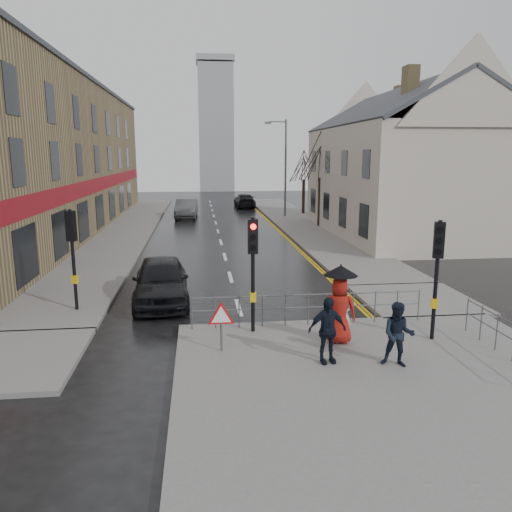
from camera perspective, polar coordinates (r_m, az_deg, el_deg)
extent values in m
plane|color=black|center=(14.82, -1.04, -9.37)|extent=(120.00, 120.00, 0.00)
cube|color=#605E5B|center=(12.32, 15.11, -13.95)|extent=(10.00, 9.00, 0.14)
cube|color=#605E5B|center=(37.51, -14.48, 3.15)|extent=(4.00, 44.00, 0.14)
cube|color=#605E5B|center=(39.91, 4.78, 3.96)|extent=(4.00, 40.00, 0.14)
cube|color=#605E5B|center=(19.24, 17.75, -4.78)|extent=(4.00, 4.20, 0.14)
cube|color=#605E5B|center=(14.75, -27.12, -10.52)|extent=(4.00, 4.20, 0.14)
cube|color=#8A754F|center=(37.35, -23.60, 10.13)|extent=(8.00, 42.00, 10.00)
cube|color=#B8AEA0|center=(34.51, 16.29, 8.09)|extent=(9.00, 16.00, 7.00)
cube|color=#8A754F|center=(30.45, 17.22, 18.41)|extent=(0.70, 0.90, 1.80)
cube|color=#8A754F|center=(38.82, 16.12, 16.86)|extent=(0.70, 0.90, 1.80)
cube|color=gray|center=(75.93, -4.60, 14.28)|extent=(5.00, 5.00, 18.00)
cylinder|color=black|center=(14.48, -0.36, -2.24)|extent=(0.11, 0.11, 3.40)
cube|color=black|center=(14.26, -0.36, 2.25)|extent=(0.28, 0.22, 1.00)
cylinder|color=#FF0C07|center=(14.07, -0.30, 3.37)|extent=(0.16, 0.04, 0.16)
cylinder|color=black|center=(14.12, -0.30, 2.16)|extent=(0.16, 0.04, 0.16)
cylinder|color=black|center=(14.17, -0.30, 0.96)|extent=(0.16, 0.04, 0.16)
cube|color=gold|center=(14.65, -0.35, -4.71)|extent=(0.18, 0.14, 0.28)
cylinder|color=black|center=(14.76, 19.88, -2.68)|extent=(0.11, 0.11, 3.40)
cube|color=black|center=(14.54, 20.19, 1.72)|extent=(0.34, 0.30, 1.00)
cylinder|color=black|center=(14.36, 20.33, 2.81)|extent=(0.16, 0.09, 0.16)
cylinder|color=black|center=(14.40, 20.25, 1.63)|extent=(0.16, 0.09, 0.16)
cylinder|color=black|center=(14.45, 20.17, 0.46)|extent=(0.16, 0.09, 0.16)
cube|color=gold|center=(14.93, 19.71, -5.10)|extent=(0.22, 0.19, 0.28)
cylinder|color=black|center=(17.64, -20.15, -0.46)|extent=(0.11, 0.11, 3.40)
cube|color=black|center=(17.45, -20.41, 3.23)|extent=(0.34, 0.30, 1.00)
cylinder|color=black|center=(17.53, -20.22, 4.27)|extent=(0.16, 0.09, 0.16)
cylinder|color=black|center=(17.56, -20.16, 3.30)|extent=(0.16, 0.09, 0.16)
cylinder|color=black|center=(17.61, -20.09, 2.33)|extent=(0.16, 0.09, 0.16)
cube|color=gold|center=(17.77, -20.00, -2.51)|extent=(0.22, 0.19, 0.28)
cylinder|color=#595B5E|center=(15.12, -7.36, -6.47)|extent=(0.04, 0.04, 1.00)
cylinder|color=#595B5E|center=(16.59, 18.09, -5.33)|extent=(0.04, 0.04, 1.00)
cylinder|color=#595B5E|center=(15.34, 6.01, -4.42)|extent=(7.10, 0.04, 0.04)
cylinder|color=#595B5E|center=(15.45, 5.98, -5.85)|extent=(7.10, 0.04, 0.04)
cylinder|color=#595B5E|center=(16.10, 22.97, -6.19)|extent=(0.04, 0.04, 1.00)
cylinder|color=#595B5E|center=(13.45, -3.98, -9.05)|extent=(0.06, 0.06, 0.85)
cylinder|color=red|center=(13.28, -4.02, -6.93)|extent=(0.80, 0.03, 0.80)
cylinder|color=white|center=(13.26, -4.01, -6.96)|extent=(0.60, 0.03, 0.60)
cylinder|color=#595B5E|center=(42.44, 3.39, 9.94)|extent=(0.16, 0.16, 8.00)
cylinder|color=#595B5E|center=(42.39, 2.49, 15.09)|extent=(1.40, 0.10, 0.10)
cube|color=#595B5E|center=(42.27, 1.38, 14.97)|extent=(0.50, 0.25, 0.18)
cylinder|color=black|center=(37.02, 7.27, 6.15)|extent=(0.26, 0.26, 3.50)
cylinder|color=black|center=(44.92, 5.44, 6.80)|extent=(0.26, 0.26, 3.00)
imported|color=white|center=(14.13, 9.83, -6.44)|extent=(0.65, 0.47, 1.66)
imported|color=black|center=(12.86, 15.95, -8.63)|extent=(0.97, 0.87, 1.62)
imported|color=maroon|center=(14.01, 9.51, -6.15)|extent=(1.02, 0.78, 1.87)
cylinder|color=black|center=(13.98, 9.52, -5.76)|extent=(0.02, 0.02, 2.07)
cone|color=black|center=(13.71, 9.66, -1.63)|extent=(0.96, 0.96, 0.28)
imported|color=black|center=(12.69, 8.13, -8.37)|extent=(1.05, 0.56, 1.70)
imported|color=black|center=(18.39, -10.81, -2.75)|extent=(2.20, 4.90, 1.63)
imported|color=#47494C|center=(42.93, -7.97, 5.40)|extent=(1.94, 4.92, 1.59)
imported|color=black|center=(50.94, -1.31, 6.34)|extent=(1.96, 4.80, 1.39)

